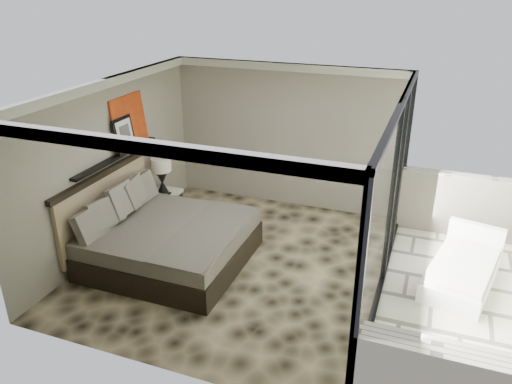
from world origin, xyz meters
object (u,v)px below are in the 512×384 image
(nightstand, at_px, (167,205))
(lounger, at_px, (463,270))
(table_lamp, at_px, (161,170))
(bed, at_px, (164,239))

(nightstand, height_order, lounger, lounger)
(nightstand, relative_size, lounger, 0.27)
(table_lamp, height_order, lounger, table_lamp)
(bed, distance_m, lounger, 4.62)
(table_lamp, bearing_deg, bed, -59.30)
(bed, height_order, table_lamp, bed)
(nightstand, relative_size, table_lamp, 0.73)
(bed, relative_size, nightstand, 4.75)
(bed, bearing_deg, nightstand, 119.14)
(nightstand, bearing_deg, lounger, -21.91)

